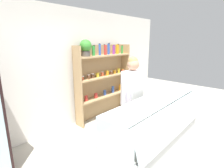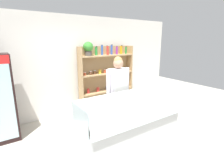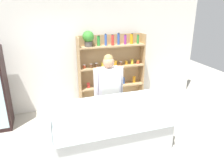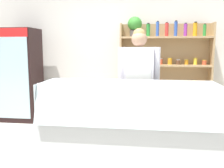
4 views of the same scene
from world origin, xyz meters
name	(u,v)px [view 1 (image 1 of 4)]	position (x,y,z in m)	size (l,w,h in m)	color
ground_plane	(143,159)	(0.00, 0.00, 0.00)	(12.00, 12.00, 0.00)	#B7B2A3
back_wall	(70,69)	(0.00, 2.05, 1.35)	(6.80, 0.10, 2.70)	white
shelving_unit	(101,75)	(0.76, 1.79, 1.14)	(1.72, 0.29, 2.01)	tan
deli_display_case	(155,138)	(0.24, -0.07, 0.31)	(2.18, 0.74, 1.01)	silver
shop_clerk	(132,92)	(0.36, 0.52, 1.01)	(0.61, 0.25, 1.70)	#383D51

